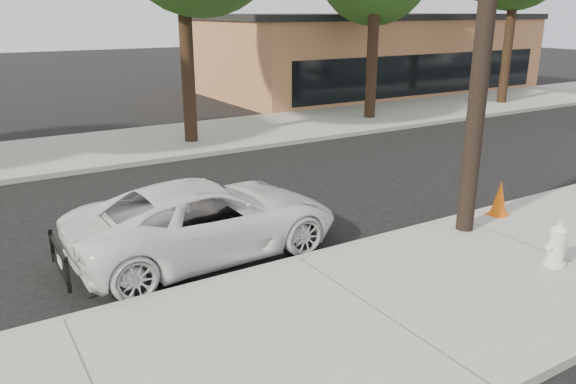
# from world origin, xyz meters

# --- Properties ---
(ground) EXTENTS (120.00, 120.00, 0.00)m
(ground) POSITION_xyz_m (0.00, 0.00, 0.00)
(ground) COLOR black
(ground) RESTS_ON ground
(near_sidewalk) EXTENTS (90.00, 4.40, 0.15)m
(near_sidewalk) POSITION_xyz_m (0.00, -4.30, 0.07)
(near_sidewalk) COLOR gray
(near_sidewalk) RESTS_ON ground
(far_sidewalk) EXTENTS (90.00, 5.00, 0.15)m
(far_sidewalk) POSITION_xyz_m (0.00, 8.50, 0.07)
(far_sidewalk) COLOR gray
(far_sidewalk) RESTS_ON ground
(curb_near) EXTENTS (90.00, 0.12, 0.16)m
(curb_near) POSITION_xyz_m (0.00, -2.10, 0.07)
(curb_near) COLOR #9E9B93
(curb_near) RESTS_ON ground
(building_main) EXTENTS (18.00, 10.00, 4.00)m
(building_main) POSITION_xyz_m (16.00, 16.00, 2.00)
(building_main) COLOR #A86846
(building_main) RESTS_ON ground
(police_cruiser) EXTENTS (5.08, 2.47, 1.39)m
(police_cruiser) POSITION_xyz_m (-1.17, -0.79, 0.70)
(police_cruiser) COLOR white
(police_cruiser) RESTS_ON ground
(fire_hydrant) EXTENTS (0.40, 0.36, 0.75)m
(fire_hydrant) POSITION_xyz_m (3.59, -4.71, 0.51)
(fire_hydrant) COLOR white
(fire_hydrant) RESTS_ON near_sidewalk
(traffic_cone) EXTENTS (0.46, 0.46, 0.76)m
(traffic_cone) POSITION_xyz_m (4.87, -2.50, 0.52)
(traffic_cone) COLOR orange
(traffic_cone) RESTS_ON near_sidewalk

